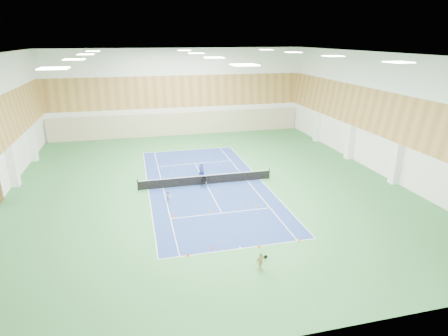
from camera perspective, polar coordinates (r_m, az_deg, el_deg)
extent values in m
plane|color=#2F6F39|center=(36.02, -2.72, -2.51)|extent=(40.00, 40.00, 0.00)
cube|color=navy|center=(36.02, -2.72, -2.50)|extent=(10.97, 23.77, 0.01)
cube|color=#C6B793|center=(54.26, -6.85, 6.67)|extent=(35.40, 0.16, 3.20)
imported|color=navy|center=(37.24, -3.47, -0.45)|extent=(0.62, 0.44, 1.61)
imported|color=#93929A|center=(32.55, -8.45, -4.24)|extent=(0.60, 0.56, 0.99)
imported|color=tan|center=(23.37, 5.58, -13.98)|extent=(0.77, 0.55, 1.21)
cone|color=#ED540C|center=(29.93, -7.75, -7.19)|extent=(0.22, 0.22, 0.25)
cone|color=orange|center=(30.50, -2.17, -6.50)|extent=(0.21, 0.21, 0.23)
cone|color=orange|center=(31.03, 2.41, -6.04)|extent=(0.20, 0.20, 0.22)
cone|color=orange|center=(31.50, 4.96, -5.67)|extent=(0.22, 0.22, 0.25)
cone|color=#F7460D|center=(24.96, -5.54, -12.94)|extent=(0.20, 0.20, 0.22)
cone|color=#FF4C0D|center=(25.57, -1.73, -11.97)|extent=(0.22, 0.22, 0.24)
cone|color=#ED560C|center=(25.85, 5.39, -11.70)|extent=(0.21, 0.21, 0.23)
cone|color=orange|center=(26.96, 11.41, -10.61)|extent=(0.22, 0.22, 0.24)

